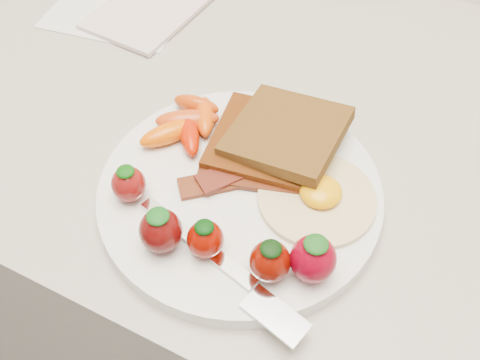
% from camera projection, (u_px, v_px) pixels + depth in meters
% --- Properties ---
extents(counter, '(2.00, 0.60, 0.90)m').
position_uv_depth(counter, '(271.00, 293.00, 0.95)').
color(counter, gray).
rests_on(counter, ground).
extents(plate, '(0.27, 0.27, 0.02)m').
position_uv_depth(plate, '(240.00, 192.00, 0.51)').
color(plate, white).
rests_on(plate, counter).
extents(toast_lower, '(0.12, 0.12, 0.01)m').
position_uv_depth(toast_lower, '(267.00, 142.00, 0.53)').
color(toast_lower, '#3B1607').
rests_on(toast_lower, plate).
extents(toast_upper, '(0.11, 0.10, 0.02)m').
position_uv_depth(toast_upper, '(286.00, 132.00, 0.52)').
color(toast_upper, '#31210C').
rests_on(toast_upper, toast_lower).
extents(fried_egg, '(0.13, 0.13, 0.02)m').
position_uv_depth(fried_egg, '(318.00, 196.00, 0.49)').
color(fried_egg, '#ECEACC').
rests_on(fried_egg, plate).
extents(bacon_strips, '(0.11, 0.11, 0.01)m').
position_uv_depth(bacon_strips, '(241.00, 175.00, 0.51)').
color(bacon_strips, '#3F120D').
rests_on(bacon_strips, plate).
extents(baby_carrots, '(0.07, 0.10, 0.02)m').
position_uv_depth(baby_carrots, '(188.00, 123.00, 0.55)').
color(baby_carrots, '#C23E10').
rests_on(baby_carrots, plate).
extents(strawberries, '(0.21, 0.07, 0.05)m').
position_uv_depth(strawberries, '(222.00, 237.00, 0.45)').
color(strawberries, maroon).
rests_on(strawberries, plate).
extents(fork, '(0.18, 0.07, 0.00)m').
position_uv_depth(fork, '(231.00, 273.00, 0.44)').
color(fork, white).
rests_on(fork, plate).
extents(notepad, '(0.13, 0.18, 0.01)m').
position_uv_depth(notepad, '(152.00, 8.00, 0.71)').
color(notepad, beige).
rests_on(notepad, paper_sheet).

